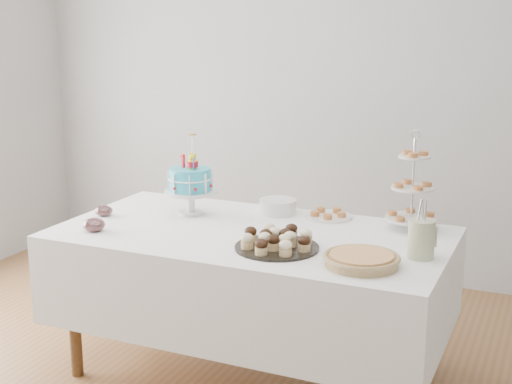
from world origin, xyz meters
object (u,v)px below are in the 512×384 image
at_px(pie, 361,259).
at_px(utensil_pitcher, 421,237).
at_px(table, 252,275).
at_px(jam_bowl_a, 94,225).
at_px(pastry_plate, 328,215).
at_px(jam_bowl_b, 104,211).
at_px(plate_stack, 278,207).
at_px(birthday_cake, 191,193).
at_px(cupcake_tray, 277,240).
at_px(tiered_stand, 413,188).

bearing_deg(pie, utensil_pitcher, 45.00).
distance_m(table, jam_bowl_a, 0.82).
relative_size(pastry_plate, jam_bowl_b, 2.66).
bearing_deg(plate_stack, pastry_plate, 6.65).
xyz_separation_m(pie, utensil_pitcher, (0.21, 0.21, 0.06)).
xyz_separation_m(birthday_cake, plate_stack, (0.42, 0.20, -0.08)).
bearing_deg(plate_stack, table, -88.53).
bearing_deg(pastry_plate, jam_bowl_a, -144.25).
bearing_deg(pie, birthday_cake, 157.79).
relative_size(cupcake_tray, plate_stack, 1.93).
height_order(table, tiered_stand, tiered_stand).
height_order(tiered_stand, utensil_pitcher, tiered_stand).
xyz_separation_m(plate_stack, pastry_plate, (0.27, 0.03, -0.02)).
distance_m(pastry_plate, jam_bowl_b, 1.19).
distance_m(tiered_stand, utensil_pitcher, 0.46).
xyz_separation_m(cupcake_tray, utensil_pitcher, (0.62, 0.14, 0.05)).
bearing_deg(birthday_cake, pastry_plate, 36.52).
bearing_deg(utensil_pitcher, table, 168.52).
relative_size(pie, utensil_pitcher, 1.25).
bearing_deg(pastry_plate, table, -123.48).
height_order(pie, tiered_stand, tiered_stand).
distance_m(birthday_cake, pie, 1.15).
bearing_deg(cupcake_tray, pastry_plate, 85.46).
relative_size(birthday_cake, jam_bowl_a, 3.87).
distance_m(pastry_plate, utensil_pitcher, 0.74).
distance_m(birthday_cake, jam_bowl_b, 0.47).
xyz_separation_m(table, jam_bowl_a, (-0.72, -0.31, 0.26)).
height_order(table, pastry_plate, pastry_plate).
bearing_deg(utensil_pitcher, pie, -142.30).
relative_size(cupcake_tray, utensil_pitcher, 1.47).
height_order(birthday_cake, cupcake_tray, birthday_cake).
xyz_separation_m(birthday_cake, utensil_pitcher, (1.27, -0.23, -0.02)).
xyz_separation_m(tiered_stand, plate_stack, (-0.72, 0.00, -0.17)).
relative_size(table, tiered_stand, 3.85).
height_order(cupcake_tray, utensil_pitcher, utensil_pitcher).
bearing_deg(utensil_pitcher, pastry_plate, 134.00).
bearing_deg(jam_bowl_b, jam_bowl_a, -64.08).
distance_m(table, pie, 0.73).
bearing_deg(jam_bowl_a, pastry_plate, 35.75).
xyz_separation_m(pastry_plate, jam_bowl_a, (-0.98, -0.71, 0.01)).
bearing_deg(pie, table, 156.94).
bearing_deg(tiered_stand, birthday_cake, -170.06).
height_order(table, utensil_pitcher, utensil_pitcher).
xyz_separation_m(pie, tiered_stand, (0.07, 0.63, 0.18)).
height_order(cupcake_tray, tiered_stand, tiered_stand).
relative_size(birthday_cake, utensil_pitcher, 1.64).
distance_m(birthday_cake, plate_stack, 0.47).
xyz_separation_m(birthday_cake, jam_bowl_b, (-0.41, -0.21, -0.09)).
bearing_deg(birthday_cake, cupcake_tray, -11.52).
distance_m(plate_stack, jam_bowl_b, 0.93).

